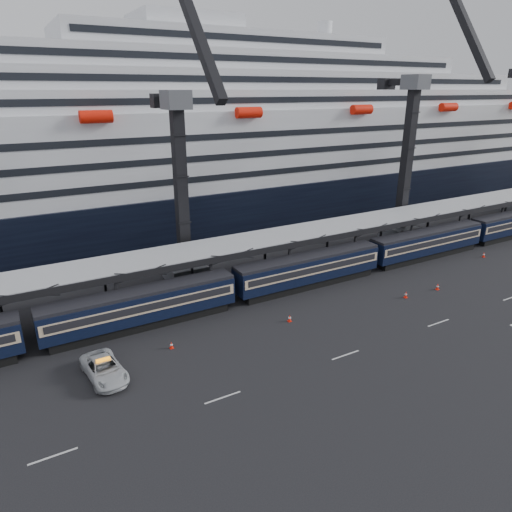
# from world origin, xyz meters

# --- Properties ---
(ground) EXTENTS (260.00, 260.00, 0.00)m
(ground) POSITION_xyz_m (0.00, 0.00, 0.00)
(ground) COLOR black
(ground) RESTS_ON ground
(lane_markings) EXTENTS (111.00, 4.27, 0.02)m
(lane_markings) POSITION_xyz_m (8.15, -5.23, 0.01)
(lane_markings) COLOR beige
(lane_markings) RESTS_ON ground
(train) EXTENTS (133.05, 3.00, 4.05)m
(train) POSITION_xyz_m (-4.65, 10.00, 2.20)
(train) COLOR black
(train) RESTS_ON ground
(canopy) EXTENTS (130.00, 6.25, 5.53)m
(canopy) POSITION_xyz_m (0.00, 14.00, 5.25)
(canopy) COLOR #95989D
(canopy) RESTS_ON ground
(cruise_ship) EXTENTS (214.09, 28.84, 34.00)m
(cruise_ship) POSITION_xyz_m (-1.08, 45.99, 12.34)
(cruise_ship) COLOR black
(cruise_ship) RESTS_ON ground
(crane_dark_near) EXTENTS (4.50, 17.75, 35.08)m
(crane_dark_near) POSITION_xyz_m (-20.00, 18.59, 11.93)
(crane_dark_near) COLOR #4E5056
(crane_dark_near) RESTS_ON ground
(crane_dark_mid) EXTENTS (4.50, 18.24, 39.64)m
(crane_dark_mid) POSITION_xyz_m (15.00, 17.59, 13.36)
(crane_dark_mid) COLOR #4E5056
(crane_dark_mid) RESTS_ON ground
(pickup_truck) EXTENTS (3.23, 5.97, 1.59)m
(pickup_truck) POSITION_xyz_m (-33.19, 3.05, 0.80)
(pickup_truck) COLOR #B6B9BD
(pickup_truck) RESTS_ON ground
(traffic_cone_b) EXTENTS (0.34, 0.34, 0.69)m
(traffic_cone_b) POSITION_xyz_m (-26.98, 4.66, 0.34)
(traffic_cone_b) COLOR #FF1A08
(traffic_cone_b) RESTS_ON ground
(traffic_cone_c) EXTENTS (0.38, 0.38, 0.76)m
(traffic_cone_c) POSITION_xyz_m (-14.86, 3.65, 0.37)
(traffic_cone_c) COLOR #FF1A08
(traffic_cone_c) RESTS_ON ground
(traffic_cone_d) EXTENTS (0.39, 0.39, 0.78)m
(traffic_cone_d) POSITION_xyz_m (-0.39, 1.89, 0.39)
(traffic_cone_d) COLOR #FF1A08
(traffic_cone_d) RESTS_ON ground
(traffic_cone_e) EXTENTS (0.39, 0.39, 0.78)m
(traffic_cone_e) POSITION_xyz_m (4.51, 1.63, 0.38)
(traffic_cone_e) COLOR #FF1A08
(traffic_cone_e) RESTS_ON ground
(traffic_cone_f) EXTENTS (0.37, 0.37, 0.74)m
(traffic_cone_f) POSITION_xyz_m (19.14, 6.00, 0.37)
(traffic_cone_f) COLOR #FF1A08
(traffic_cone_f) RESTS_ON ground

